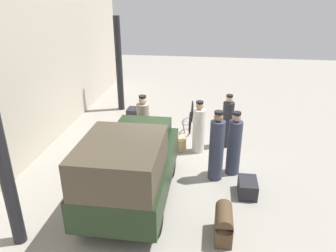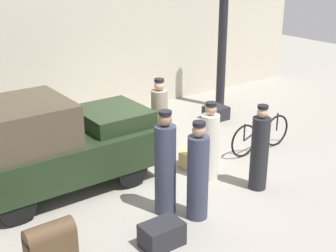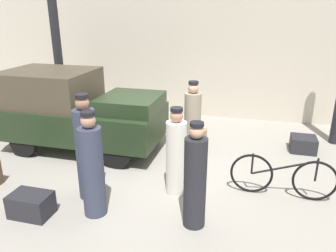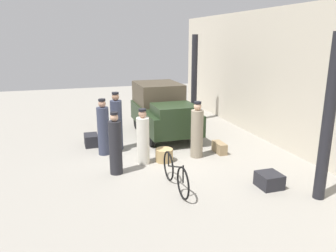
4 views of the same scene
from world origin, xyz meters
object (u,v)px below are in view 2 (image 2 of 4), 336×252
object	(u,v)px
conductor_in_dark_uniform	(260,151)
trunk_umber_medium	(50,242)
porter_lifting_near_truck	(165,167)
porter_with_bicycle	(210,145)
porter_standing_middle	(159,119)
wicker_basket	(191,159)
porter_carrying_trunk	(198,175)
bicycle	(261,135)
suitcase_black_upright	(162,234)
trunk_large_brown	(136,135)
suitcase_tan_flat	(216,113)
truck	(48,143)

from	to	relation	value
conductor_in_dark_uniform	trunk_umber_medium	distance (m)	4.18
porter_lifting_near_truck	porter_with_bicycle	xyz separation A→B (m)	(1.46, 0.52, -0.13)
porter_standing_middle	porter_with_bicycle	world-z (taller)	porter_standing_middle
wicker_basket	porter_carrying_trunk	xyz separation A→B (m)	(-1.15, -1.61, 0.62)
wicker_basket	porter_with_bicycle	xyz separation A→B (m)	(-0.03, -0.62, 0.55)
porter_carrying_trunk	bicycle	bearing A→B (deg)	24.09
bicycle	trunk_umber_medium	bearing A→B (deg)	-169.32
conductor_in_dark_uniform	trunk_umber_medium	size ratio (longest dim) A/B	2.33
porter_standing_middle	porter_carrying_trunk	world-z (taller)	porter_carrying_trunk
bicycle	suitcase_black_upright	world-z (taller)	bicycle
porter_with_bicycle	trunk_large_brown	bearing A→B (deg)	93.13
porter_standing_middle	porter_carrying_trunk	distance (m)	2.87
porter_lifting_near_truck	trunk_umber_medium	xyz separation A→B (m)	(-2.20, -0.17, -0.52)
conductor_in_dark_uniform	suitcase_black_upright	size ratio (longest dim) A/B	2.59
porter_with_bicycle	suitcase_tan_flat	bearing A→B (deg)	45.97
porter_with_bicycle	porter_lifting_near_truck	bearing A→B (deg)	-160.45
wicker_basket	porter_lifting_near_truck	world-z (taller)	porter_lifting_near_truck
wicker_basket	suitcase_tan_flat	world-z (taller)	wicker_basket
conductor_in_dark_uniform	trunk_umber_medium	bearing A→B (deg)	177.67
porter_standing_middle	truck	bearing A→B (deg)	-174.44
porter_carrying_trunk	porter_with_bicycle	xyz separation A→B (m)	(1.12, 0.98, -0.07)
truck	trunk_umber_medium	xyz separation A→B (m)	(-0.91, -2.11, -0.62)
trunk_large_brown	wicker_basket	bearing A→B (deg)	-84.92
bicycle	wicker_basket	world-z (taller)	bicycle
trunk_large_brown	trunk_umber_medium	distance (m)	4.76
bicycle	porter_standing_middle	size ratio (longest dim) A/B	1.06
wicker_basket	porter_with_bicycle	distance (m)	0.83
truck	suitcase_black_upright	distance (m)	2.90
bicycle	porter_with_bicycle	size ratio (longest dim) A/B	1.13
bicycle	trunk_large_brown	xyz separation A→B (m)	(-1.99, 2.16, -0.22)
bicycle	suitcase_tan_flat	bearing A→B (deg)	74.33
trunk_large_brown	porter_lifting_near_truck	bearing A→B (deg)	-113.64
conductor_in_dark_uniform	porter_lifting_near_truck	size ratio (longest dim) A/B	0.90
truck	wicker_basket	xyz separation A→B (m)	(2.78, -0.79, -0.78)
wicker_basket	truck	bearing A→B (deg)	164.14
porter_with_bicycle	trunk_umber_medium	size ratio (longest dim) A/B	2.23
porter_with_bicycle	trunk_umber_medium	distance (m)	3.75
porter_standing_middle	porter_lifting_near_truck	xyz separation A→B (m)	(-1.43, -2.20, 0.08)
wicker_basket	trunk_umber_medium	size ratio (longest dim) A/B	0.71
wicker_basket	conductor_in_dark_uniform	size ratio (longest dim) A/B	0.31
truck	suitcase_black_upright	xyz separation A→B (m)	(0.65, -2.72, -0.78)
porter_with_bicycle	suitcase_tan_flat	xyz separation A→B (m)	(2.47, 2.55, -0.56)
porter_standing_middle	porter_lifting_near_truck	world-z (taller)	porter_lifting_near_truck
wicker_basket	porter_lifting_near_truck	xyz separation A→B (m)	(-1.49, -1.14, 0.68)
bicycle	porter_carrying_trunk	size ratio (longest dim) A/B	1.04
porter_carrying_trunk	suitcase_tan_flat	xyz separation A→B (m)	(3.59, 3.54, -0.63)
conductor_in_dark_uniform	trunk_large_brown	xyz separation A→B (m)	(-0.63, 3.37, -0.61)
suitcase_tan_flat	porter_standing_middle	bearing A→B (deg)	-160.66
porter_with_bicycle	wicker_basket	bearing A→B (deg)	87.20
porter_standing_middle	wicker_basket	bearing A→B (deg)	-86.71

